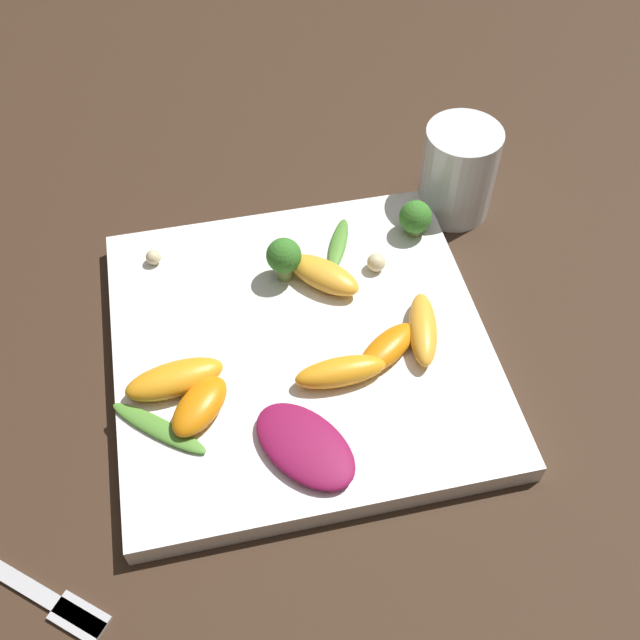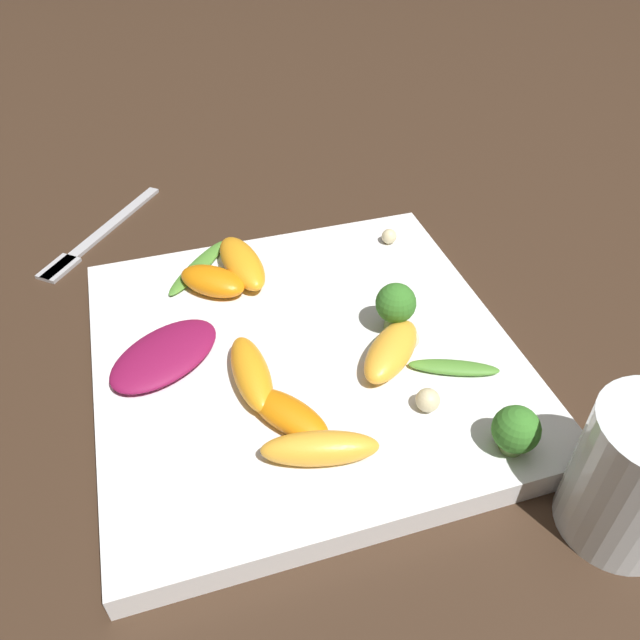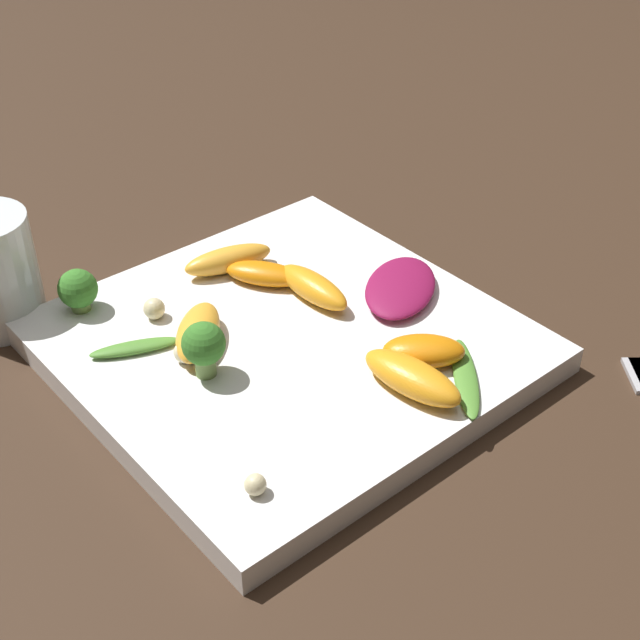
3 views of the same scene
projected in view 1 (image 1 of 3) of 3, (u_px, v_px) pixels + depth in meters
name	position (u px, v px, depth m)	size (l,w,h in m)	color
ground_plane	(301.00, 354.00, 0.63)	(2.40, 2.40, 0.00)	#382619
plate	(301.00, 347.00, 0.62)	(0.30, 0.30, 0.02)	white
drinking_glass	(458.00, 172.00, 0.70)	(0.07, 0.07, 0.09)	white
fork	(23.00, 584.00, 0.51)	(0.12, 0.14, 0.01)	#B2B2B7
radicchio_leaf_0	(305.00, 446.00, 0.55)	(0.10, 0.09, 0.01)	maroon
orange_segment_0	(200.00, 406.00, 0.56)	(0.06, 0.06, 0.02)	orange
orange_segment_1	(423.00, 329.00, 0.61)	(0.08, 0.04, 0.02)	#FCAD33
orange_segment_2	(324.00, 275.00, 0.64)	(0.07, 0.07, 0.02)	#FCAD33
orange_segment_3	(387.00, 348.00, 0.60)	(0.06, 0.07, 0.02)	orange
orange_segment_4	(341.00, 372.00, 0.58)	(0.03, 0.07, 0.02)	orange
orange_segment_5	(175.00, 379.00, 0.58)	(0.04, 0.08, 0.02)	orange
broccoli_floret_0	(285.00, 257.00, 0.64)	(0.03, 0.03, 0.04)	#7A9E51
broccoli_floret_1	(415.00, 218.00, 0.67)	(0.03, 0.03, 0.03)	#7A9E51
arugula_sprig_0	(338.00, 244.00, 0.67)	(0.06, 0.04, 0.01)	#518E33
arugula_sprig_1	(159.00, 428.00, 0.56)	(0.07, 0.07, 0.01)	#518E33
macadamia_nut_0	(153.00, 257.00, 0.66)	(0.01, 0.01, 0.01)	beige
macadamia_nut_1	(308.00, 264.00, 0.65)	(0.02, 0.02, 0.02)	beige
macadamia_nut_2	(376.00, 262.00, 0.65)	(0.02, 0.02, 0.02)	beige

